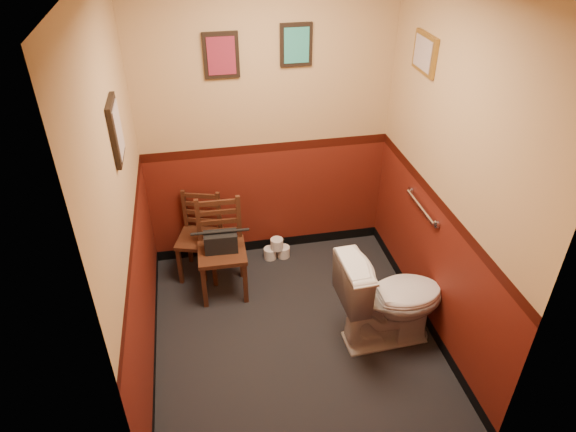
{
  "coord_description": "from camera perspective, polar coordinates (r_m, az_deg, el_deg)",
  "views": [
    {
      "loc": [
        -0.62,
        -2.88,
        3.12
      ],
      "look_at": [
        0.0,
        0.25,
        1.0
      ],
      "focal_mm": 32.0,
      "sensor_mm": 36.0,
      "label": 1
    }
  ],
  "objects": [
    {
      "name": "grab_bar",
      "position": [
        4.17,
        14.58,
        1.0
      ],
      "size": [
        0.05,
        0.56,
        0.06
      ],
      "color": "silver",
      "rests_on": "wall_right"
    },
    {
      "name": "wall_left",
      "position": [
        3.42,
        -17.56,
        0.65
      ],
      "size": [
        0.0,
        2.4,
        2.7
      ],
      "primitive_type": "cube",
      "rotation": [
        1.57,
        0.0,
        1.57
      ],
      "color": "#58180E",
      "rests_on": "ground"
    },
    {
      "name": "chair_left",
      "position": [
        4.72,
        -9.71,
        -2.22
      ],
      "size": [
        0.46,
        0.46,
        0.79
      ],
      "rotation": [
        0.0,
        0.0,
        -0.3
      ],
      "color": "#4B2616",
      "rests_on": "floor"
    },
    {
      "name": "floor",
      "position": [
        4.29,
        0.66,
        -13.05
      ],
      "size": [
        2.2,
        2.4,
        0.0
      ],
      "primitive_type": "cube",
      "color": "black",
      "rests_on": "ground"
    },
    {
      "name": "framed_print_back_a",
      "position": [
        4.24,
        -7.43,
        17.28
      ],
      "size": [
        0.28,
        0.04,
        0.36
      ],
      "color": "black",
      "rests_on": "wall_back"
    },
    {
      "name": "wall_back",
      "position": [
        4.49,
        -2.38,
        10.34
      ],
      "size": [
        2.2,
        0.0,
        2.7
      ],
      "primitive_type": "cube",
      "rotation": [
        1.57,
        0.0,
        0.0
      ],
      "color": "#58180E",
      "rests_on": "ground"
    },
    {
      "name": "toilet_brush",
      "position": [
        4.48,
        11.87,
        -10.28
      ],
      "size": [
        0.11,
        0.11,
        0.4
      ],
      "color": "silver",
      "rests_on": "floor"
    },
    {
      "name": "framed_print_back_b",
      "position": [
        4.3,
        0.92,
        18.48
      ],
      "size": [
        0.26,
        0.04,
        0.34
      ],
      "color": "black",
      "rests_on": "wall_back"
    },
    {
      "name": "tp_stack",
      "position": [
        4.99,
        -1.25,
        -3.75
      ],
      "size": [
        0.25,
        0.13,
        0.22
      ],
      "color": "silver",
      "rests_on": "floor"
    },
    {
      "name": "wall_right",
      "position": [
        3.79,
        17.33,
        4.14
      ],
      "size": [
        0.0,
        2.4,
        2.7
      ],
      "primitive_type": "cube",
      "rotation": [
        1.57,
        0.0,
        -1.57
      ],
      "color": "#58180E",
      "rests_on": "ground"
    },
    {
      "name": "toilet",
      "position": [
        4.07,
        11.29,
        -9.03
      ],
      "size": [
        0.86,
        0.5,
        0.82
      ],
      "primitive_type": "imported",
      "rotation": [
        0.0,
        0.0,
        1.61
      ],
      "color": "white",
      "rests_on": "floor"
    },
    {
      "name": "chair_right",
      "position": [
        4.47,
        -7.4,
        -3.67
      ],
      "size": [
        0.42,
        0.42,
        0.87
      ],
      "rotation": [
        0.0,
        0.0,
        -0.02
      ],
      "color": "#4B2616",
      "rests_on": "floor"
    },
    {
      "name": "framed_print_left",
      "position": [
        3.28,
        -18.57,
        8.99
      ],
      "size": [
        0.04,
        0.3,
        0.38
      ],
      "color": "black",
      "rests_on": "wall_left"
    },
    {
      "name": "wall_front",
      "position": [
        2.52,
        6.53,
        -11.31
      ],
      "size": [
        2.2,
        0.0,
        2.7
      ],
      "primitive_type": "cube",
      "rotation": [
        -1.57,
        0.0,
        0.0
      ],
      "color": "#58180E",
      "rests_on": "ground"
    },
    {
      "name": "framed_print_right",
      "position": [
        4.02,
        14.95,
        17.07
      ],
      "size": [
        0.04,
        0.34,
        0.28
      ],
      "color": "olive",
      "rests_on": "wall_right"
    },
    {
      "name": "handbag",
      "position": [
        4.37,
        -7.47,
        -2.85
      ],
      "size": [
        0.28,
        0.15,
        0.2
      ],
      "rotation": [
        0.0,
        0.0,
        -0.04
      ],
      "color": "black",
      "rests_on": "chair_right"
    }
  ]
}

